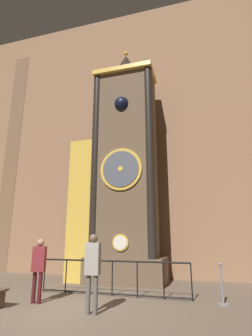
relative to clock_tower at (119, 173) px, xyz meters
name	(u,v)px	position (x,y,z in m)	size (l,w,h in m)	color
ground_plane	(59,313)	(-0.10, -4.17, -4.29)	(28.00, 28.00, 0.00)	brown
cathedral_back_wall	(125,131)	(-0.19, 1.51, 2.57)	(24.00, 0.32, 13.72)	#936B4C
clock_tower	(119,173)	(0.00, 0.00, 0.00)	(3.86, 1.77, 10.23)	brown
railing_fence	(112,276)	(0.51, -2.18, -3.72)	(4.70, 0.05, 1.01)	black
visitor_near	(39,264)	(-1.14, -3.58, -3.29)	(0.39, 0.31, 1.65)	#461518
visitor_far	(93,265)	(0.69, -4.12, -3.22)	(0.35, 0.24, 1.77)	#58554F
stanchion_post	(222,291)	(3.63, -2.39, -3.95)	(0.28, 0.28, 1.04)	gray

